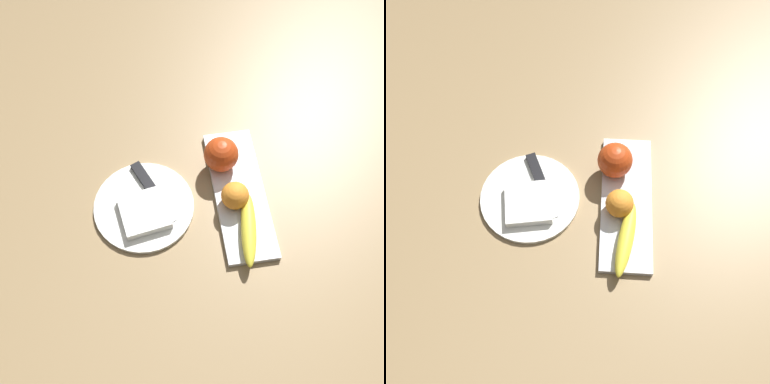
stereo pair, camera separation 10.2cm
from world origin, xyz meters
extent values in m
plane|color=#8F744D|center=(0.00, 0.00, 0.00)|extent=(2.40, 2.40, 0.00)
cube|color=silver|center=(-0.02, -0.02, 0.01)|extent=(0.35, 0.12, 0.02)
sphere|color=#BB3B14|center=(-0.11, -0.05, 0.06)|extent=(0.08, 0.08, 0.08)
ellipsoid|color=yellow|center=(0.08, -0.02, 0.03)|extent=(0.18, 0.06, 0.03)
sphere|color=orange|center=(0.00, -0.04, 0.05)|extent=(0.06, 0.06, 0.06)
cylinder|color=white|center=(-0.02, -0.25, 0.01)|extent=(0.23, 0.23, 0.01)
cube|color=white|center=(0.00, -0.25, 0.02)|extent=(0.12, 0.12, 0.02)
cube|color=silver|center=(-0.04, -0.21, 0.01)|extent=(0.15, 0.08, 0.00)
cube|color=black|center=(-0.09, -0.24, 0.02)|extent=(0.09, 0.06, 0.01)
camera|label=1|loc=(0.46, -0.20, 0.94)|focal=42.10mm
camera|label=2|loc=(0.47, -0.10, 0.94)|focal=42.10mm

